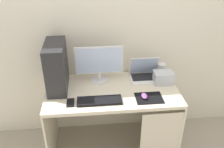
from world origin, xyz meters
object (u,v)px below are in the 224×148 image
laptop (144,74)px  speaker (161,70)px  pc_tower (56,67)px  projector (163,78)px  mouse_left (144,96)px  keyboard (99,101)px  cell_phone (70,103)px  monitor (99,63)px

laptop → speaker: 0.20m
pc_tower → projector: 1.10m
pc_tower → mouse_left: pc_tower is taller
projector → keyboard: projector is taller
pc_tower → laptop: size_ratio=1.55×
pc_tower → cell_phone: size_ratio=3.73×
laptop → mouse_left: (-0.08, -0.38, -0.03)m
monitor → projector: (0.66, -0.11, -0.15)m
speaker → mouse_left: (-0.27, -0.41, -0.05)m
monitor → keyboard: size_ratio=1.18×
pc_tower → laptop: (0.91, 0.12, -0.19)m
laptop → cell_phone: bearing=-153.1°
speaker → mouse_left: 0.50m
monitor → pc_tower: bearing=-166.8°
laptop → monitor: bearing=-178.0°
speaker → keyboard: bearing=-148.5°
monitor → laptop: bearing=2.0°
pc_tower → cell_phone: bearing=-65.2°
keyboard → monitor: bearing=86.6°
speaker → cell_phone: bearing=-156.3°
keyboard → speaker: bearing=31.5°
cell_phone → speaker: bearing=23.7°
speaker → projector: speaker is taller
projector → keyboard: (-0.69, -0.27, -0.05)m
monitor → cell_phone: bearing=-127.7°
mouse_left → speaker: bearing=56.5°
monitor → speaker: bearing=4.1°
monitor → speaker: 0.70m
mouse_left → projector: bearing=44.9°
laptop → projector: bearing=-36.3°
projector → pc_tower: bearing=179.3°
laptop → mouse_left: size_ratio=3.26×
speaker → mouse_left: speaker is taller
keyboard → mouse_left: (0.43, 0.02, 0.01)m
speaker → keyboard: size_ratio=0.34×
projector → mouse_left: 0.36m
pc_tower → keyboard: 0.54m
pc_tower → cell_phone: (0.13, -0.28, -0.24)m
speaker → cell_phone: speaker is taller
speaker → keyboard: speaker is taller
keyboard → cell_phone: keyboard is taller
projector → mouse_left: (-0.25, -0.25, -0.04)m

